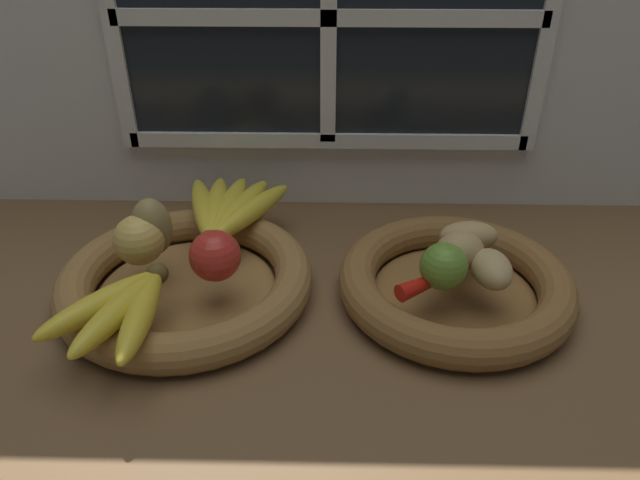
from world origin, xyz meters
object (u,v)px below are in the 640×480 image
(fruit_bowl_left, at_px, (186,281))
(fruit_bowl_right, at_px, (455,284))
(pear_brown, at_px, (152,227))
(potato_large, at_px, (460,251))
(lime_near, at_px, (444,266))
(banana_bunch_back, at_px, (227,209))
(banana_bunch_front, at_px, (121,309))
(potato_small, at_px, (492,269))
(chili_pepper, at_px, (447,275))
(apple_golden_left, at_px, (139,240))
(potato_back, at_px, (469,236))
(apple_red_right, at_px, (215,256))

(fruit_bowl_left, height_order, fruit_bowl_right, same)
(fruit_bowl_right, height_order, pear_brown, pear_brown)
(fruit_bowl_right, xyz_separation_m, potato_large, (0.00, 0.00, 0.05))
(lime_near, bearing_deg, fruit_bowl_left, 172.92)
(fruit_bowl_left, distance_m, banana_bunch_back, 0.14)
(banana_bunch_front, bearing_deg, lime_near, 10.90)
(fruit_bowl_left, height_order, banana_bunch_back, banana_bunch_back)
(fruit_bowl_right, height_order, potato_small, potato_small)
(fruit_bowl_left, distance_m, lime_near, 0.34)
(chili_pepper, bearing_deg, lime_near, -162.44)
(fruit_bowl_right, relative_size, banana_bunch_back, 1.55)
(potato_large, bearing_deg, apple_golden_left, 179.20)
(apple_golden_left, relative_size, pear_brown, 0.81)
(banana_bunch_front, bearing_deg, potato_small, 10.31)
(pear_brown, height_order, banana_bunch_front, pear_brown)
(pear_brown, height_order, potato_large, pear_brown)
(fruit_bowl_left, relative_size, potato_back, 4.28)
(pear_brown, bearing_deg, banana_bunch_back, 49.61)
(potato_back, relative_size, lime_near, 1.34)
(potato_small, bearing_deg, fruit_bowl_left, 175.06)
(potato_large, bearing_deg, chili_pepper, -122.07)
(potato_large, bearing_deg, fruit_bowl_right, -90.00)
(apple_red_right, bearing_deg, apple_golden_left, 161.94)
(potato_small, bearing_deg, potato_back, 98.97)
(apple_red_right, xyz_separation_m, potato_large, (0.31, 0.03, -0.01))
(potato_large, relative_size, chili_pepper, 0.42)
(fruit_bowl_right, bearing_deg, apple_red_right, -174.76)
(banana_bunch_front, bearing_deg, potato_back, 20.65)
(apple_red_right, relative_size, banana_bunch_front, 0.37)
(potato_back, bearing_deg, banana_bunch_front, -159.35)
(apple_golden_left, height_order, chili_pepper, apple_golden_left)
(banana_bunch_front, distance_m, chili_pepper, 0.39)
(banana_bunch_back, bearing_deg, banana_bunch_front, -109.80)
(apple_golden_left, relative_size, lime_near, 1.12)
(apple_red_right, height_order, banana_bunch_back, apple_red_right)
(chili_pepper, bearing_deg, banana_bunch_front, 158.75)
(banana_bunch_front, bearing_deg, fruit_bowl_right, 15.70)
(potato_back, height_order, potato_large, potato_large)
(potato_back, distance_m, lime_near, 0.10)
(banana_bunch_front, bearing_deg, potato_large, 15.70)
(banana_bunch_back, relative_size, chili_pepper, 1.35)
(potato_small, distance_m, potato_large, 0.05)
(pear_brown, bearing_deg, fruit_bowl_right, -3.71)
(banana_bunch_back, distance_m, potato_back, 0.35)
(fruit_bowl_left, bearing_deg, banana_bunch_back, 72.28)
(fruit_bowl_right, height_order, apple_golden_left, apple_golden_left)
(lime_near, bearing_deg, pear_brown, 169.83)
(fruit_bowl_left, height_order, chili_pepper, chili_pepper)
(apple_golden_left, bearing_deg, chili_pepper, -5.55)
(fruit_bowl_left, distance_m, banana_bunch_front, 0.13)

